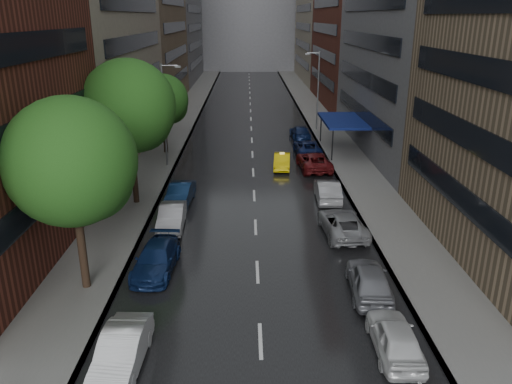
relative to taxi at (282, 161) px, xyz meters
The scene contains 13 objects.
road 20.99m from the taxi, 97.09° to the left, with size 14.00×140.00×0.01m, color black.
sidewalk_left 23.83m from the taxi, 119.10° to the left, with size 4.00×140.00×0.15m, color gray.
sidewalk_right 21.79m from the taxi, 72.88° to the left, with size 4.00×140.00×0.15m, color gray.
building_far 90.17m from the taxi, 91.67° to the left, with size 40.00×14.00×32.00m, color slate.
tree_near 24.31m from the taxi, 118.33° to the right, with size 6.06×6.06×9.65m.
tree_mid 15.57m from the taxi, 142.03° to the right, with size 6.49×6.49×10.34m.
tree_far 13.27m from the taxi, 154.30° to the left, with size 4.90×4.90×7.80m.
taxi is the anchor object (origin of this frame).
parked_cars_left 18.88m from the taxi, 115.03° to the right, with size 2.31×22.60×1.49m.
parked_cars_right 7.11m from the taxi, 66.70° to the right, with size 2.93×42.25×1.59m.
street_lamp_left 11.17m from the taxi, behind, with size 1.74×0.22×9.00m.
street_lamp_right 17.16m from the taxi, 72.02° to the left, with size 1.74×0.22×9.00m.
awning 8.99m from the taxi, 42.29° to the left, with size 4.00×8.00×3.12m.
Camera 1 is at (-0.50, -13.71, 12.93)m, focal length 35.00 mm.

